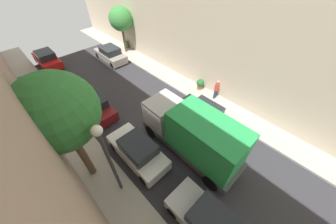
{
  "coord_description": "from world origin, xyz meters",
  "views": [
    {
      "loc": [
        -5.62,
        -6.62,
        9.99
      ],
      "look_at": [
        1.11,
        0.32,
        0.5
      ],
      "focal_mm": 19.11,
      "sensor_mm": 36.0,
      "label": 1
    }
  ],
  "objects_px": {
    "potted_plant_4": "(23,81)",
    "parked_car_right_2": "(110,54)",
    "parked_car_left_1": "(210,224)",
    "parked_car_left_4": "(47,59)",
    "parked_car_right_1": "(204,114)",
    "potted_plant_2": "(127,44)",
    "potted_plant_3": "(200,84)",
    "lamp_post": "(107,153)",
    "parked_car_left_3": "(94,106)",
    "parked_car_left_2": "(138,151)",
    "delivery_truck": "(194,134)",
    "street_tree_1": "(121,19)",
    "street_tree_2": "(58,113)",
    "pedestrian": "(217,89)"
  },
  "relations": [
    {
      "from": "parked_car_left_3",
      "to": "lamp_post",
      "type": "height_order",
      "value": "lamp_post"
    },
    {
      "from": "parked_car_left_1",
      "to": "potted_plant_2",
      "type": "bearing_deg",
      "value": 65.81
    },
    {
      "from": "parked_car_left_2",
      "to": "potted_plant_2",
      "type": "distance_m",
      "value": 15.85
    },
    {
      "from": "lamp_post",
      "to": "delivery_truck",
      "type": "bearing_deg",
      "value": -13.41
    },
    {
      "from": "parked_car_left_1",
      "to": "parked_car_left_4",
      "type": "xyz_separation_m",
      "value": [
        0.0,
        21.25,
        0.0
      ]
    },
    {
      "from": "potted_plant_2",
      "to": "potted_plant_3",
      "type": "height_order",
      "value": "potted_plant_3"
    },
    {
      "from": "potted_plant_3",
      "to": "lamp_post",
      "type": "relative_size",
      "value": 0.19
    },
    {
      "from": "potted_plant_4",
      "to": "street_tree_1",
      "type": "bearing_deg",
      "value": -2.25
    },
    {
      "from": "parked_car_left_1",
      "to": "delivery_truck",
      "type": "relative_size",
      "value": 0.64
    },
    {
      "from": "potted_plant_3",
      "to": "potted_plant_2",
      "type": "bearing_deg",
      "value": 88.9
    },
    {
      "from": "parked_car_left_1",
      "to": "delivery_truck",
      "type": "bearing_deg",
      "value": 51.33
    },
    {
      "from": "parked_car_left_3",
      "to": "potted_plant_4",
      "type": "relative_size",
      "value": 3.87
    },
    {
      "from": "delivery_truck",
      "to": "potted_plant_4",
      "type": "xyz_separation_m",
      "value": [
        -5.68,
        15.03,
        -1.03
      ]
    },
    {
      "from": "parked_car_left_1",
      "to": "parked_car_left_4",
      "type": "bearing_deg",
      "value": 90.0
    },
    {
      "from": "parked_car_left_3",
      "to": "delivery_truck",
      "type": "relative_size",
      "value": 0.64
    },
    {
      "from": "parked_car_left_1",
      "to": "parked_car_left_2",
      "type": "bearing_deg",
      "value": 90.0
    },
    {
      "from": "potted_plant_2",
      "to": "delivery_truck",
      "type": "bearing_deg",
      "value": -110.42
    },
    {
      "from": "parked_car_left_3",
      "to": "potted_plant_4",
      "type": "bearing_deg",
      "value": 111.83
    },
    {
      "from": "parked_car_left_2",
      "to": "potted_plant_3",
      "type": "distance_m",
      "value": 8.4
    },
    {
      "from": "parked_car_left_2",
      "to": "parked_car_right_2",
      "type": "bearing_deg",
      "value": 65.91
    },
    {
      "from": "parked_car_right_1",
      "to": "parked_car_left_2",
      "type": "bearing_deg",
      "value": 171.16
    },
    {
      "from": "street_tree_1",
      "to": "potted_plant_4",
      "type": "distance_m",
      "value": 11.13
    },
    {
      "from": "parked_car_right_1",
      "to": "potted_plant_2",
      "type": "xyz_separation_m",
      "value": [
        3.04,
        14.25,
        -0.15
      ]
    },
    {
      "from": "street_tree_1",
      "to": "potted_plant_4",
      "type": "bearing_deg",
      "value": 177.75
    },
    {
      "from": "pedestrian",
      "to": "parked_car_left_3",
      "type": "bearing_deg",
      "value": 145.97
    },
    {
      "from": "parked_car_right_1",
      "to": "pedestrian",
      "type": "height_order",
      "value": "pedestrian"
    },
    {
      "from": "parked_car_left_3",
      "to": "lamp_post",
      "type": "distance_m",
      "value": 7.32
    },
    {
      "from": "parked_car_left_3",
      "to": "potted_plant_3",
      "type": "xyz_separation_m",
      "value": [
        8.22,
        -3.83,
        -0.02
      ]
    },
    {
      "from": "delivery_truck",
      "to": "potted_plant_4",
      "type": "distance_m",
      "value": 16.1
    },
    {
      "from": "potted_plant_2",
      "to": "potted_plant_4",
      "type": "height_order",
      "value": "potted_plant_4"
    },
    {
      "from": "street_tree_2",
      "to": "potted_plant_2",
      "type": "height_order",
      "value": "street_tree_2"
    },
    {
      "from": "parked_car_left_2",
      "to": "lamp_post",
      "type": "xyz_separation_m",
      "value": [
        -1.9,
        -0.92,
        2.81
      ]
    },
    {
      "from": "parked_car_right_1",
      "to": "street_tree_2",
      "type": "relative_size",
      "value": 0.64
    },
    {
      "from": "pedestrian",
      "to": "street_tree_2",
      "type": "xyz_separation_m",
      "value": [
        -10.74,
        0.98,
        3.92
      ]
    },
    {
      "from": "parked_car_left_3",
      "to": "parked_car_right_1",
      "type": "xyz_separation_m",
      "value": [
        5.4,
        -6.4,
        0.0
      ]
    },
    {
      "from": "parked_car_right_1",
      "to": "potted_plant_2",
      "type": "height_order",
      "value": "parked_car_right_1"
    },
    {
      "from": "parked_car_left_4",
      "to": "lamp_post",
      "type": "height_order",
      "value": "lamp_post"
    },
    {
      "from": "parked_car_left_2",
      "to": "potted_plant_2",
      "type": "xyz_separation_m",
      "value": [
        8.44,
        13.41,
        -0.15
      ]
    },
    {
      "from": "potted_plant_3",
      "to": "lamp_post",
      "type": "height_order",
      "value": "lamp_post"
    },
    {
      "from": "parked_car_right_2",
      "to": "pedestrian",
      "type": "distance_m",
      "value": 12.35
    },
    {
      "from": "parked_car_left_4",
      "to": "potted_plant_2",
      "type": "xyz_separation_m",
      "value": [
        8.44,
        -2.45,
        -0.15
      ]
    },
    {
      "from": "delivery_truck",
      "to": "lamp_post",
      "type": "bearing_deg",
      "value": 166.59
    },
    {
      "from": "pedestrian",
      "to": "street_tree_1",
      "type": "xyz_separation_m",
      "value": [
        -0.44,
        12.54,
        2.67
      ]
    },
    {
      "from": "parked_car_right_2",
      "to": "pedestrian",
      "type": "xyz_separation_m",
      "value": [
        2.77,
        -12.03,
        0.35
      ]
    },
    {
      "from": "parked_car_left_3",
      "to": "parked_car_left_4",
      "type": "xyz_separation_m",
      "value": [
        0.0,
        10.29,
        0.0
      ]
    },
    {
      "from": "parked_car_left_2",
      "to": "street_tree_2",
      "type": "height_order",
      "value": "street_tree_2"
    },
    {
      "from": "potted_plant_4",
      "to": "parked_car_right_2",
      "type": "bearing_deg",
      "value": -6.32
    },
    {
      "from": "parked_car_left_4",
      "to": "delivery_truck",
      "type": "xyz_separation_m",
      "value": [
        2.7,
        -17.87,
        1.07
      ]
    },
    {
      "from": "parked_car_right_2",
      "to": "potted_plant_4",
      "type": "relative_size",
      "value": 3.87
    },
    {
      "from": "parked_car_left_2",
      "to": "potted_plant_3",
      "type": "height_order",
      "value": "parked_car_left_2"
    }
  ]
}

